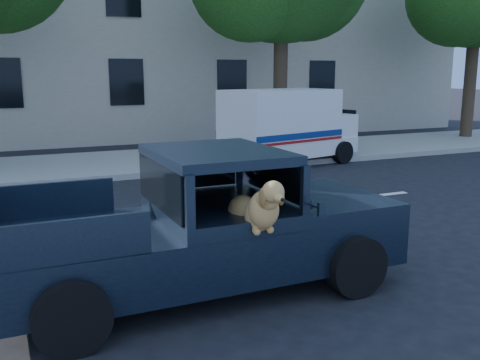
{
  "coord_description": "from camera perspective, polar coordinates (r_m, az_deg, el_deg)",
  "views": [
    {
      "loc": [
        -3.02,
        -5.46,
        2.58
      ],
      "look_at": [
        -0.67,
        -0.14,
        1.39
      ],
      "focal_mm": 40.0,
      "sensor_mm": 36.0,
      "label": 1
    }
  ],
  "objects": [
    {
      "name": "ground",
      "position": [
        6.75,
        4.85,
        -10.95
      ],
      "size": [
        120.0,
        120.0,
        0.0
      ],
      "primitive_type": "plane",
      "color": "black",
      "rests_on": "ground"
    },
    {
      "name": "far_sidewalk",
      "position": [
        15.18,
        -11.98,
        1.79
      ],
      "size": [
        60.0,
        4.0,
        0.15
      ],
      "primitive_type": "cube",
      "color": "gray",
      "rests_on": "ground"
    },
    {
      "name": "lane_stripes",
      "position": [
        10.5,
        5.58,
        -2.69
      ],
      "size": [
        21.6,
        0.14,
        0.01
      ],
      "primitive_type": null,
      "color": "silver",
      "rests_on": "ground"
    },
    {
      "name": "building_main",
      "position": [
        22.85,
        -8.78,
        16.24
      ],
      "size": [
        26.0,
        6.0,
        9.0
      ],
      "primitive_type": "cube",
      "color": "beige",
      "rests_on": "ground"
    },
    {
      "name": "pickup_truck",
      "position": [
        6.34,
        -4.94,
        -6.96
      ],
      "size": [
        4.74,
        2.43,
        1.69
      ],
      "rotation": [
        0.0,
        0.0,
        0.01
      ],
      "color": "black",
      "rests_on": "ground"
    },
    {
      "name": "mail_truck",
      "position": [
        14.99,
        5.03,
        5.11
      ],
      "size": [
        4.11,
        2.68,
        2.09
      ],
      "rotation": [
        0.0,
        0.0,
        0.24
      ],
      "color": "silver",
      "rests_on": "ground"
    }
  ]
}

